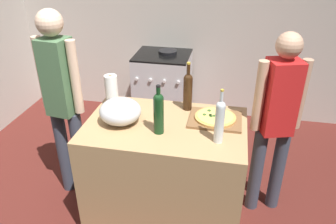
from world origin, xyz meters
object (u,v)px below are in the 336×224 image
Objects in this scene: mixing_bowl at (120,111)px; wine_bottle_clear at (159,111)px; wine_bottle_dark at (220,120)px; paper_towel_roll at (112,91)px; person_in_stripes at (62,97)px; wine_bottle_amber at (188,90)px; stove at (163,89)px; person_in_red at (276,117)px; pizza at (215,117)px.

wine_bottle_clear reaches higher than mixing_bowl.
wine_bottle_clear is (-0.43, 0.03, 0.00)m from wine_bottle_dark.
mixing_bowl is 0.75m from wine_bottle_dark.
paper_towel_roll is 0.16× the size of person_in_stripes.
wine_bottle_amber reaches higher than paper_towel_roll.
stove is 1.64m from person_in_stripes.
person_in_stripes is 1.73m from person_in_red.
wine_bottle_dark is 0.25× the size of person_in_red.
paper_towel_roll is 0.29× the size of stove.
stove is (-0.34, 1.71, -0.61)m from wine_bottle_clear.
wine_bottle_amber reaches higher than pizza.
paper_towel_roll is at bearing -173.48° from wine_bottle_amber.
stove is (-0.49, 1.31, -0.61)m from wine_bottle_amber.
mixing_bowl is at bearing -15.91° from person_in_stripes.
paper_towel_roll is 1.50m from stove.
mixing_bowl is (-0.70, -0.17, 0.07)m from pizza.
person_in_red is (0.47, 0.13, -0.02)m from pizza.
mixing_bowl is at bearing 165.21° from wine_bottle_clear.
paper_towel_roll is 1.33m from person_in_red.
pizza is at bearing -63.44° from stove.
pizza is 0.32m from wine_bottle_dark.
wine_bottle_amber is at bearing 34.30° from mixing_bowl.
stove is (0.13, 1.38, -0.58)m from paper_towel_roll.
wine_bottle_dark is at bearing -4.56° from wine_bottle_clear.
stove is 0.60× the size of person_in_red.
paper_towel_roll is at bearing 144.97° from wine_bottle_clear.
paper_towel_roll is 0.62m from wine_bottle_amber.
paper_towel_roll is at bearing 174.78° from pizza.
pizza is at bearing 13.41° from mixing_bowl.
wine_bottle_clear is at bearing -14.79° from mixing_bowl.
pizza is at bearing -5.22° from paper_towel_roll.
paper_towel_roll is 0.75× the size of wine_bottle_clear.
stove is 1.84m from person_in_red.
wine_bottle_dark reaches higher than wine_bottle_clear.
person_in_red is (0.42, 0.41, -0.16)m from wine_bottle_dark.
wine_bottle_clear is at bearing -35.03° from paper_towel_roll.
paper_towel_roll is at bearing -95.29° from stove.
wine_bottle_clear is at bearing -15.50° from person_in_stripes.
person_in_stripes is at bearing -179.60° from pizza.
mixing_bowl is 0.33× the size of stove.
person_in_red is (0.70, -0.02, -0.16)m from wine_bottle_amber.
wine_bottle_dark is (0.04, -0.28, 0.14)m from pizza.
wine_bottle_amber is (0.46, 0.32, 0.08)m from mixing_bowl.
pizza is 0.48m from wine_bottle_clear.
person_in_red is (1.32, 0.05, -0.12)m from paper_towel_roll.
person_in_stripes reaches higher than paper_towel_roll.
pizza is at bearing 0.40° from person_in_stripes.
mixing_bowl is 0.85× the size of wine_bottle_clear.
stove is (-0.03, 1.62, -0.54)m from mixing_bowl.
mixing_bowl reaches higher than stove.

